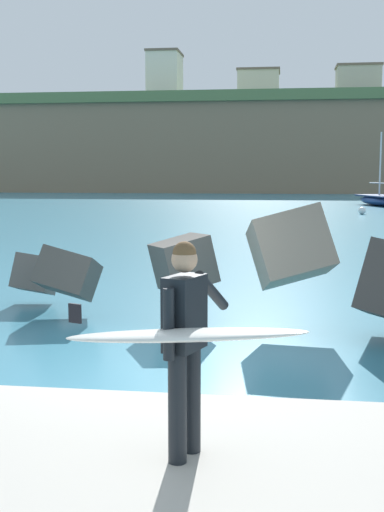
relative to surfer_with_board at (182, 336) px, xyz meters
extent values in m
plane|color=teal|center=(-0.90, 3.44, -1.28)|extent=(400.00, 400.00, 0.00)
cube|color=#B2ADA3|center=(-0.90, -0.56, -1.16)|extent=(48.00, 4.40, 0.24)
cube|color=#605B56|center=(-3.93, 7.13, -0.69)|extent=(0.83, 0.78, 0.89)
cube|color=#4C4944|center=(-2.95, 6.11, -0.51)|extent=(1.08, 1.01, 1.09)
cube|color=gray|center=(0.92, 5.41, 0.09)|extent=(1.46, 1.38, 1.46)
cube|color=#4C4944|center=(-0.84, 5.77, -0.23)|extent=(1.30, 1.25, 0.98)
cylinder|color=black|center=(0.05, 0.22, -0.59)|extent=(0.15, 0.15, 0.90)
cylinder|color=black|center=(-0.04, 0.00, -0.59)|extent=(0.15, 0.15, 0.90)
cube|color=black|center=(0.01, 0.11, 0.16)|extent=(0.34, 0.43, 0.60)
sphere|color=tan|center=(0.01, 0.11, 0.59)|extent=(0.21, 0.21, 0.21)
sphere|color=brown|center=(0.01, 0.11, 0.64)|extent=(0.19, 0.19, 0.19)
cylinder|color=black|center=(0.19, 0.45, 0.28)|extent=(0.27, 0.52, 0.41)
cylinder|color=black|center=(-0.08, -0.12, 0.12)|extent=(0.09, 0.09, 0.56)
ellipsoid|color=white|center=(-0.01, -0.22, 0.06)|extent=(2.08, 1.08, 0.37)
cube|color=black|center=(-0.90, 0.11, 0.13)|extent=(0.12, 0.06, 0.16)
ellipsoid|color=navy|center=(8.09, 45.13, -0.90)|extent=(3.78, 5.79, 0.75)
cube|color=navy|center=(8.09, 45.13, -0.56)|extent=(3.48, 5.33, 0.10)
cylinder|color=silver|center=(7.96, 45.51, 1.78)|extent=(0.12, 0.12, 4.62)
cylinder|color=silver|center=(7.96, 45.51, 0.38)|extent=(1.11, 3.08, 0.08)
sphere|color=silver|center=(5.51, 34.98, -1.06)|extent=(0.44, 0.44, 0.44)
cube|color=#847056|center=(2.45, 91.44, 3.84)|extent=(82.93, 43.17, 10.24)
cube|color=#567547|center=(2.45, 91.44, 9.56)|extent=(84.59, 44.03, 1.20)
cube|color=silver|center=(-14.61, 82.82, 13.26)|extent=(4.07, 5.41, 6.19)
cube|color=#66564C|center=(-14.61, 82.82, 16.50)|extent=(4.28, 5.68, 0.30)
cube|color=beige|center=(-2.81, 96.09, 12.95)|extent=(5.98, 5.69, 5.58)
cube|color=#66564C|center=(-2.81, 96.09, 15.89)|extent=(6.28, 5.97, 0.30)
cube|color=#B2ADA3|center=(10.62, 87.09, 12.48)|extent=(5.59, 4.28, 4.64)
cube|color=#66564C|center=(10.62, 87.09, 14.95)|extent=(5.87, 4.49, 0.30)
camera|label=1|loc=(0.75, -5.01, 1.29)|focal=46.53mm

